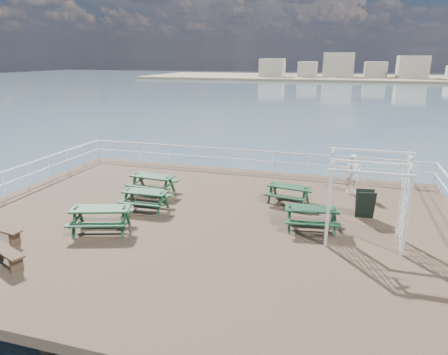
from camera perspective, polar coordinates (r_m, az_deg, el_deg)
ground at (r=14.66m, az=-3.02°, el=-6.58°), size 18.00×14.00×0.30m
sea_backdrop at (r=147.07m, az=20.17°, el=13.58°), size 300.00×300.00×9.20m
railing at (r=16.62m, az=-0.37°, el=0.08°), size 17.77×13.76×1.10m
picnic_table_a at (r=15.69m, az=-11.19°, el=-2.62°), size 1.74×1.42×0.83m
picnic_table_b at (r=17.44m, az=-10.18°, el=-0.41°), size 1.94×1.61×0.89m
picnic_table_c at (r=16.28m, az=9.23°, el=-1.84°), size 1.86×1.61×0.80m
picnic_table_d at (r=14.11m, az=-17.19°, el=-5.02°), size 2.31×2.07×0.94m
picnic_table_e at (r=13.97m, az=12.40°, el=-5.07°), size 1.98×1.69×0.87m
flat_bench_near at (r=13.08m, az=-28.75°, el=-9.44°), size 1.65×0.97×0.47m
flat_bench_far at (r=14.72m, az=-29.19°, el=-6.66°), size 1.65×0.66×0.46m
trellis_arbor at (r=13.20m, az=19.62°, el=-3.37°), size 2.43×1.31×3.01m
sandwich_board at (r=15.46m, az=19.51°, el=-3.64°), size 0.71×0.56×1.07m
person at (r=17.97m, az=17.94°, el=0.48°), size 0.71×0.56×1.71m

